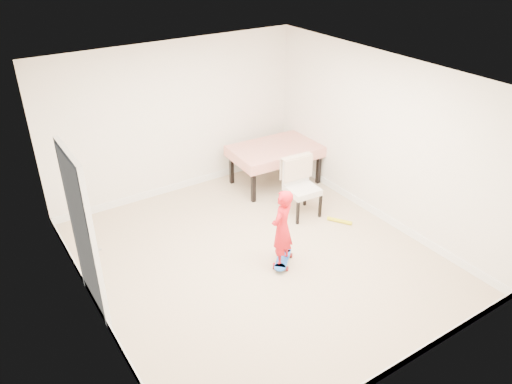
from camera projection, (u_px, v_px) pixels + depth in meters
ground at (258, 258)px, 7.11m from camera, size 5.00×5.00×0.00m
ceiling at (258, 80)px, 5.86m from camera, size 4.50×5.00×0.04m
wall_back at (176, 120)px, 8.29m from camera, size 4.50×0.04×2.60m
wall_front at (404, 278)px, 4.66m from camera, size 4.50×0.04×2.60m
wall_left at (87, 228)px, 5.41m from camera, size 0.04×5.00×2.60m
wall_right at (381, 140)px, 7.55m from camera, size 0.04×5.00×2.60m
door at (84, 236)px, 5.77m from camera, size 0.11×0.94×2.11m
baseboard_back at (181, 185)px, 8.90m from camera, size 4.50×0.02×0.12m
baseboard_front at (388, 371)px, 5.26m from camera, size 4.50×0.02×0.12m
baseboard_left at (103, 315)px, 6.01m from camera, size 0.02×5.00×0.12m
baseboard_right at (372, 210)px, 8.15m from camera, size 0.02×5.00×0.12m
dining_table at (275, 165)px, 8.94m from camera, size 1.59×1.05×0.72m
dining_chair at (302, 188)px, 7.92m from camera, size 0.57×0.64×0.97m
skateboard at (283, 260)px, 6.98m from camera, size 0.57×0.55×0.09m
child at (282, 231)px, 6.70m from camera, size 0.49×0.43×1.13m
foam_toy at (340, 221)px, 7.92m from camera, size 0.27×0.37×0.06m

